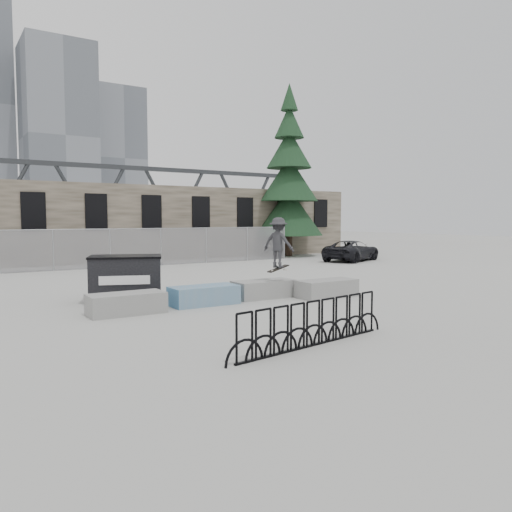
% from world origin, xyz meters
% --- Properties ---
extents(ground, '(120.00, 120.00, 0.00)m').
position_xyz_m(ground, '(0.00, 0.00, 0.00)').
color(ground, '#A9AAA5').
rests_on(ground, ground).
extents(stone_wall, '(36.00, 2.58, 4.50)m').
position_xyz_m(stone_wall, '(0.00, 16.24, 2.26)').
color(stone_wall, brown).
rests_on(stone_wall, ground).
extents(chainlink_fence, '(22.06, 0.06, 2.02)m').
position_xyz_m(chainlink_fence, '(-0.00, 12.50, 1.04)').
color(chainlink_fence, gray).
rests_on(chainlink_fence, ground).
extents(planter_far_left, '(2.00, 0.90, 0.56)m').
position_xyz_m(planter_far_left, '(-3.24, -0.07, 0.30)').
color(planter_far_left, '#959593').
rests_on(planter_far_left, ground).
extents(planter_center_left, '(2.00, 0.90, 0.56)m').
position_xyz_m(planter_center_left, '(-0.87, 0.09, 0.30)').
color(planter_center_left, teal).
rests_on(planter_center_left, ground).
extents(planter_center_right, '(2.00, 0.90, 0.56)m').
position_xyz_m(planter_center_right, '(1.34, 0.24, 0.30)').
color(planter_center_right, '#959593').
rests_on(planter_center_right, ground).
extents(planter_offset, '(2.00, 0.90, 0.56)m').
position_xyz_m(planter_offset, '(3.15, -0.74, 0.30)').
color(planter_offset, '#959593').
rests_on(planter_offset, ground).
extents(dumpster, '(2.46, 1.98, 1.41)m').
position_xyz_m(dumpster, '(-2.61, 1.93, 0.71)').
color(dumpster, black).
rests_on(dumpster, ground).
extents(bike_rack, '(4.44, 0.77, 0.90)m').
position_xyz_m(bike_rack, '(-1.17, -5.36, 0.44)').
color(bike_rack, black).
rests_on(bike_rack, ground).
extents(spruce_tree, '(4.59, 4.59, 11.50)m').
position_xyz_m(spruce_tree, '(12.65, 14.28, 4.82)').
color(spruce_tree, '#38281E').
rests_on(spruce_tree, ground).
extents(truss_bridge, '(70.00, 3.00, 9.80)m').
position_xyz_m(truss_bridge, '(10.00, 55.00, 4.13)').
color(truss_bridge, '#2D3033').
rests_on(truss_bridge, ground).
extents(suv, '(4.82, 3.48, 1.22)m').
position_xyz_m(suv, '(13.44, 8.99, 0.61)').
color(suv, black).
rests_on(suv, ground).
extents(skateboarder, '(1.01, 1.18, 1.72)m').
position_xyz_m(skateboarder, '(1.64, -0.15, 1.78)').
color(skateboarder, '#2E2E31').
rests_on(skateboarder, ground).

